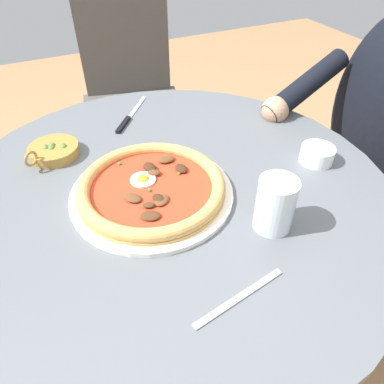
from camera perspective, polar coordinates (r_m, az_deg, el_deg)
ground_plane at (r=1.32m, az=-2.19°, el=-24.89°), size 6.00×6.00×0.02m
dining_table at (r=0.83m, az=-3.20°, el=-7.66°), size 0.89×0.89×0.74m
pizza_on_plate at (r=0.69m, az=-6.38°, el=0.57°), size 0.31×0.31×0.04m
water_glass at (r=0.63m, az=12.91°, el=-2.41°), size 0.07×0.07×0.10m
steak_knife at (r=0.95m, az=-10.08°, el=11.30°), size 0.16×0.13×0.01m
ramekin_capers at (r=0.82m, az=19.15°, el=5.71°), size 0.07×0.07×0.03m
olive_pan at (r=0.85m, az=-21.01°, el=6.10°), size 0.11×0.12×0.05m
fork_utensil at (r=0.55m, az=7.54°, el=-16.15°), size 0.04×0.16×0.00m
diner_person at (r=1.23m, az=25.84°, el=2.90°), size 0.36×0.50×1.18m
cafe_chair_spare_near at (r=1.62m, az=-9.62°, el=15.84°), size 0.49×0.49×0.89m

